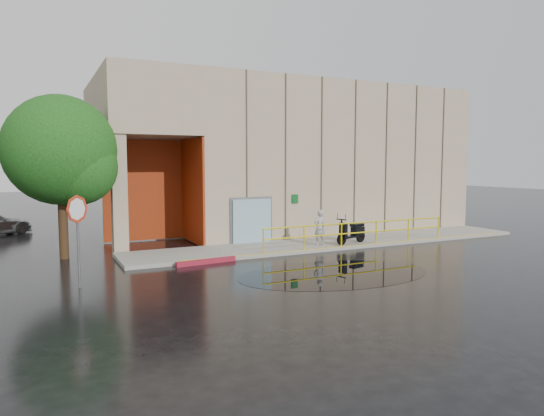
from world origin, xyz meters
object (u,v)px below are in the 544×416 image
(stop_sign, at_px, (77,221))
(red_curb, at_px, (206,262))
(person, at_px, (320,228))
(scooter, at_px, (352,226))
(tree_near, at_px, (65,155))

(stop_sign, bearing_deg, red_curb, -0.72)
(person, xyz_separation_m, scooter, (1.55, -0.27, 0.02))
(scooter, bearing_deg, red_curb, 171.40)
(person, bearing_deg, scooter, 164.11)
(person, relative_size, tree_near, 0.24)
(scooter, xyz_separation_m, red_curb, (-7.19, -0.74, -0.87))
(person, height_order, tree_near, tree_near)
(person, relative_size, stop_sign, 0.56)
(scooter, xyz_separation_m, tree_near, (-11.80, 2.64, 3.17))
(scooter, distance_m, tree_near, 12.50)
(person, bearing_deg, stop_sign, 8.91)
(stop_sign, distance_m, tree_near, 5.49)
(red_curb, height_order, tree_near, tree_near)
(stop_sign, xyz_separation_m, tree_near, (-0.01, 5.08, 2.09))
(person, xyz_separation_m, red_curb, (-5.64, -1.02, -0.85))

